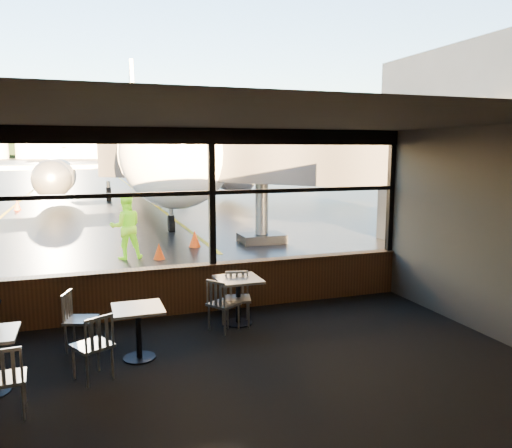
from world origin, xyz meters
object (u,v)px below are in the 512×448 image
chair_near_w (224,304)px  chair_mid_w (81,321)px  chair_mid_s (92,346)px  cone_nose (195,239)px  airliner (145,110)px  chair_near_n (238,299)px  cone_wing (17,205)px  cone_extra (159,251)px  cafe_table_near (238,301)px  chair_left_s (6,380)px  cafe_table_mid (139,333)px  jet_bridge (280,174)px  ground_crew (126,227)px

chair_near_w → chair_mid_w: 2.32m
chair_mid_s → cone_nose: (3.29, 8.80, -0.21)m
airliner → cone_nose: size_ratio=67.89×
chair_near_n → cone_wing: bearing=-60.2°
chair_mid_s → cone_nose: size_ratio=1.80×
chair_mid_w → chair_near_n: bearing=113.4°
chair_near_n → cone_extra: (-0.54, 5.93, -0.24)m
cafe_table_near → chair_mid_s: size_ratio=0.89×
airliner → cone_wing: size_ratio=72.45×
chair_near_n → chair_left_s: (-3.45, -2.08, -0.01)m
chair_left_s → chair_mid_w: bearing=62.0°
cafe_table_mid → chair_near_w: 1.68m
chair_mid_s → chair_left_s: bearing=-172.7°
cafe_table_mid → chair_mid_w: size_ratio=0.85×
cafe_table_mid → jet_bridge: bearing=54.8°
airliner → cafe_table_mid: bearing=-94.5°
chair_left_s → ground_crew: bearing=72.6°
chair_mid_s → cone_wing: 21.86m
airliner → jet_bridge: airliner is taller
chair_left_s → ground_crew: size_ratio=0.50×
airliner → ground_crew: (-2.60, -16.40, -4.55)m
cafe_table_near → ground_crew: (-1.43, 6.25, 0.50)m
chair_left_s → cone_wing: chair_left_s is taller
ground_crew → cone_nose: bearing=-157.4°
chair_near_w → chair_mid_s: size_ratio=0.99×
chair_mid_s → cone_wing: size_ratio=1.92×
cafe_table_mid → chair_left_s: chair_left_s is taller
chair_mid_s → chair_mid_w: bearing=69.5°
jet_bridge → cone_wing: (-9.19, 13.74, -2.11)m
airliner → cafe_table_mid: airliner is taller
cafe_table_near → cafe_table_mid: size_ratio=1.06×
chair_near_n → cone_nose: chair_near_n is taller
jet_bridge → chair_mid_s: jet_bridge is taller
chair_near_n → cone_extra: chair_near_n is taller
chair_near_n → cafe_table_near: bearing=-104.0°
jet_bridge → chair_mid_w: bearing=-131.9°
chair_mid_w → cone_nose: bearing=173.7°
ground_crew → cone_nose: ground_crew is taller
ground_crew → cone_nose: 2.56m
chair_mid_s → chair_near_w: bearing=1.4°
chair_near_w → chair_mid_s: (-2.17, -1.21, 0.01)m
airliner → chair_near_w: 23.48m
airliner → chair_near_n: size_ratio=37.80×
chair_mid_w → cone_extra: size_ratio=2.02×
chair_mid_s → cone_extra: bearing=47.4°
cone_extra → cone_nose: bearing=47.3°
ground_crew → cone_wing: size_ratio=3.74×
airliner → chair_left_s: bearing=-97.9°
chair_near_w → chair_left_s: chair_near_w is taller
cafe_table_mid → chair_mid_s: chair_mid_s is taller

